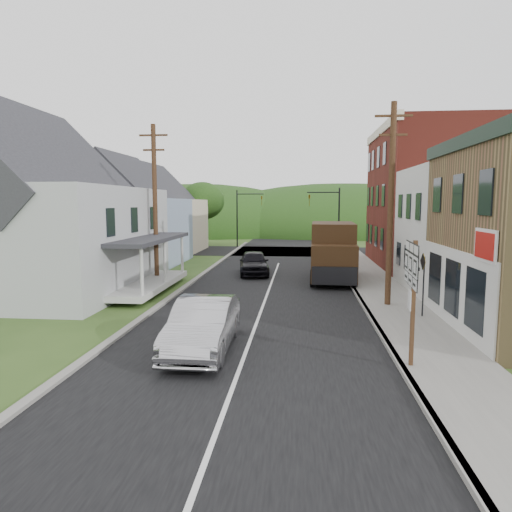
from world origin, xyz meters
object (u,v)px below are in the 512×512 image
(silver_sedan, at_px, (203,326))
(warning_sign, at_px, (423,276))
(delivery_van, at_px, (333,252))
(dark_sedan, at_px, (254,263))
(route_sign_cluster, at_px, (412,285))

(silver_sedan, xyz_separation_m, warning_sign, (7.92, 4.72, 0.97))
(delivery_van, bearing_deg, warning_sign, -69.54)
(warning_sign, bearing_deg, dark_sedan, 124.54)
(route_sign_cluster, bearing_deg, delivery_van, 98.59)
(dark_sedan, relative_size, route_sign_cluster, 1.30)
(delivery_van, height_order, route_sign_cluster, route_sign_cluster)
(dark_sedan, xyz_separation_m, route_sign_cluster, (6.10, -16.65, 1.65))
(dark_sedan, height_order, delivery_van, delivery_van)
(silver_sedan, distance_m, warning_sign, 9.27)
(dark_sedan, bearing_deg, silver_sedan, -97.82)
(delivery_van, relative_size, route_sign_cluster, 1.80)
(route_sign_cluster, relative_size, warning_sign, 1.37)
(delivery_van, height_order, warning_sign, delivery_van)
(warning_sign, bearing_deg, delivery_van, 106.84)
(route_sign_cluster, height_order, warning_sign, route_sign_cluster)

